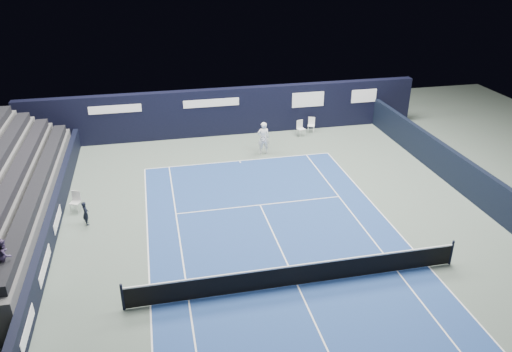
# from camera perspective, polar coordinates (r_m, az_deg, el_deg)

# --- Properties ---
(ground) EXTENTS (48.00, 48.00, 0.00)m
(ground) POSITION_cam_1_polar(r_m,az_deg,el_deg) (20.97, 3.16, -9.05)
(ground) COLOR #505F56
(ground) RESTS_ON ground
(court_surface) EXTENTS (10.97, 23.77, 0.01)m
(court_surface) POSITION_cam_1_polar(r_m,az_deg,el_deg) (19.43, 4.74, -12.32)
(court_surface) COLOR navy
(court_surface) RESTS_ON ground
(enclosure_wall_right) EXTENTS (0.30, 22.00, 1.80)m
(enclosure_wall_right) POSITION_cam_1_polar(r_m,az_deg,el_deg) (27.90, 22.20, 0.37)
(enclosure_wall_right) COLOR black
(enclosure_wall_right) RESTS_ON ground
(folding_chair_back_a) EXTENTS (0.57, 0.59, 1.04)m
(folding_chair_back_a) POSITION_cam_1_polar(r_m,az_deg,el_deg) (33.18, 5.06, 5.79)
(folding_chair_back_a) COLOR white
(folding_chair_back_a) RESTS_ON ground
(folding_chair_back_b) EXTENTS (0.57, 0.57, 1.00)m
(folding_chair_back_b) POSITION_cam_1_polar(r_m,az_deg,el_deg) (33.92, 6.34, 5.97)
(folding_chair_back_b) COLOR white
(folding_chair_back_b) RESTS_ON ground
(line_judge_chair) EXTENTS (0.57, 0.56, 1.00)m
(line_judge_chair) POSITION_cam_1_polar(r_m,az_deg,el_deg) (25.39, -19.92, -2.58)
(line_judge_chair) COLOR silver
(line_judge_chair) RESTS_ON ground
(line_judge) EXTENTS (0.39, 0.49, 1.16)m
(line_judge) POSITION_cam_1_polar(r_m,az_deg,el_deg) (24.03, -18.90, -4.04)
(line_judge) COLOR black
(line_judge) RESTS_ON ground
(court_markings) EXTENTS (11.03, 23.83, 0.00)m
(court_markings) POSITION_cam_1_polar(r_m,az_deg,el_deg) (19.43, 4.74, -12.30)
(court_markings) COLOR white
(court_markings) RESTS_ON court_surface
(tennis_net) EXTENTS (12.90, 0.10, 1.10)m
(tennis_net) POSITION_cam_1_polar(r_m,az_deg,el_deg) (19.12, 4.79, -11.12)
(tennis_net) COLOR black
(tennis_net) RESTS_ON ground
(back_sponsor_wall) EXTENTS (26.00, 0.63, 3.10)m
(back_sponsor_wall) POSITION_cam_1_polar(r_m,az_deg,el_deg) (33.10, -3.41, 7.37)
(back_sponsor_wall) COLOR black
(back_sponsor_wall) RESTS_ON ground
(side_barrier_left) EXTENTS (0.33, 22.00, 1.20)m
(side_barrier_left) POSITION_cam_1_polar(r_m,az_deg,el_deg) (23.93, -22.14, -4.69)
(side_barrier_left) COLOR black
(side_barrier_left) RESTS_ON ground
(tennis_player) EXTENTS (0.74, 0.86, 2.02)m
(tennis_player) POSITION_cam_1_polar(r_m,az_deg,el_deg) (30.04, 0.84, 4.37)
(tennis_player) COLOR white
(tennis_player) RESTS_ON ground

